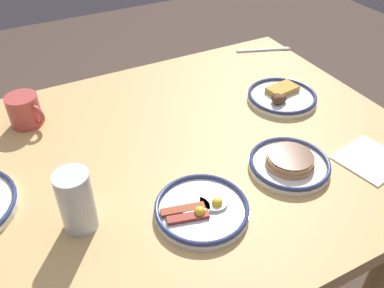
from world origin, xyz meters
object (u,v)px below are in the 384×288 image
(plate_far_side, at_px, (202,209))
(paper_napkin, at_px, (370,159))
(plate_near_main, at_px, (282,96))
(coffee_mug, at_px, (25,110))
(drinking_glass, at_px, (77,204))
(fork_near, at_px, (264,50))
(plate_far_companion, at_px, (289,163))

(plate_far_side, distance_m, paper_napkin, 0.47)
(plate_near_main, xyz_separation_m, plate_far_side, (0.44, 0.29, -0.00))
(coffee_mug, relative_size, drinking_glass, 0.77)
(drinking_glass, distance_m, fork_near, 0.99)
(coffee_mug, bearing_deg, fork_near, -174.72)
(plate_far_companion, height_order, plate_far_side, plate_far_companion)
(coffee_mug, bearing_deg, plate_near_main, 162.04)
(plate_near_main, height_order, coffee_mug, coffee_mug)
(plate_far_side, distance_m, drinking_glass, 0.26)
(plate_near_main, distance_m, coffee_mug, 0.75)
(paper_napkin, bearing_deg, coffee_mug, -37.36)
(plate_near_main, height_order, drinking_glass, drinking_glass)
(coffee_mug, bearing_deg, plate_far_side, 117.67)
(paper_napkin, relative_size, fork_near, 0.76)
(paper_napkin, bearing_deg, plate_near_main, -85.58)
(plate_near_main, relative_size, fork_near, 1.07)
(plate_far_companion, height_order, fork_near, plate_far_companion)
(plate_near_main, xyz_separation_m, drinking_glass, (0.68, 0.20, 0.05))
(plate_near_main, height_order, fork_near, plate_near_main)
(fork_near, bearing_deg, drinking_glass, 31.62)
(plate_far_companion, relative_size, fork_near, 1.01)
(coffee_mug, bearing_deg, drinking_glass, 94.29)
(plate_near_main, distance_m, plate_far_side, 0.53)
(plate_near_main, relative_size, plate_far_side, 1.01)
(plate_near_main, relative_size, plate_far_companion, 1.05)
(drinking_glass, relative_size, paper_napkin, 0.96)
(paper_napkin, distance_m, fork_near, 0.66)
(plate_near_main, distance_m, paper_napkin, 0.34)
(fork_near, bearing_deg, paper_napkin, 78.56)
(plate_far_companion, distance_m, paper_napkin, 0.22)
(plate_far_companion, distance_m, fork_near, 0.67)
(coffee_mug, distance_m, drinking_glass, 0.44)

